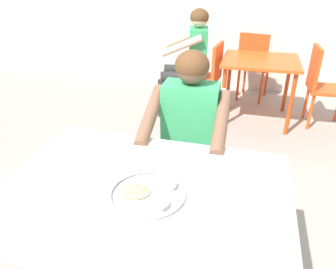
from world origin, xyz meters
The scene contains 9 objects.
table_foreground centered at (-0.09, -0.01, 0.67)m, with size 1.27×0.92×0.74m.
thali_tray centered at (-0.05, -0.05, 0.75)m, with size 0.32×0.32×0.03m.
chair_foreground centered at (-0.03, 0.88, 0.50)m, with size 0.41×0.42×0.87m.
diner_foreground centered at (-0.03, 0.65, 0.71)m, with size 0.50×0.56×1.18m.
table_background_red centered at (0.39, 2.56, 0.61)m, with size 0.81×0.78×0.71m.
chair_red_left centered at (-0.18, 2.51, 0.51)m, with size 0.45×0.46×0.86m.
chair_red_right centered at (1.06, 2.57, 0.49)m, with size 0.46×0.41×0.87m.
chair_red_far centered at (0.32, 3.15, 0.51)m, with size 0.46×0.47×0.89m.
patron_background centered at (-0.40, 2.54, 0.72)m, with size 0.60×0.56×1.21m.
Camera 1 is at (0.31, -1.06, 1.59)m, focal length 34.19 mm.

